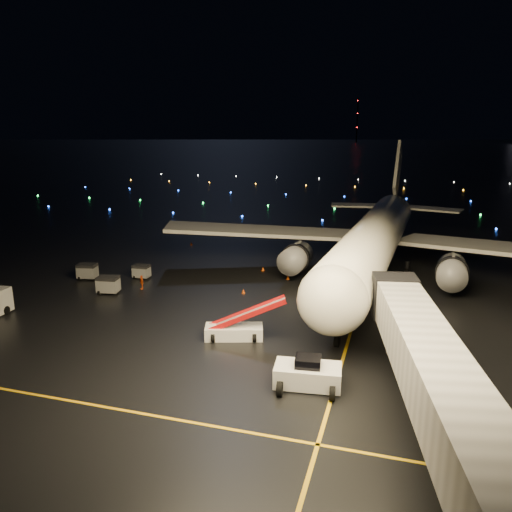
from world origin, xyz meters
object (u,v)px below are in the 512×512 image
Objects in this scene: crew_c at (142,282)px; belt_loader at (234,319)px; baggage_cart_0 at (108,285)px; pushback_tug at (308,372)px; airliner at (379,210)px; baggage_cart_1 at (142,272)px; baggage_cart_2 at (87,272)px.

belt_loader is at bearing 11.43° from crew_c.
baggage_cart_0 is at bearing -94.57° from crew_c.
crew_c is 3.63m from baggage_cart_0.
pushback_tug reaches higher than crew_c.
baggage_cart_1 is at bearing -153.72° from airliner.
baggage_cart_1 is (-2.20, 3.88, 0.00)m from crew_c.
airliner reaches higher than crew_c.
belt_loader is 3.79× the size of baggage_cart_1.
baggage_cart_0 is 1.17× the size of baggage_cart_1.
airliner is 36.12m from baggage_cart_2.
pushback_tug is 2.86× the size of crew_c.
crew_c is (-14.35, 9.85, -0.94)m from belt_loader.
baggage_cart_0 is 1.03× the size of baggage_cart_2.
airliner reaches higher than baggage_cart_1.
baggage_cart_2 is at bearing -162.88° from baggage_cart_1.
baggage_cart_1 is at bearing 8.27° from baggage_cart_2.
airliner is 24.91× the size of baggage_cart_0.
baggage_cart_0 is at bearing -143.98° from airliner.
belt_loader is at bearing -32.84° from baggage_cart_0.
pushback_tug is at bearing -38.46° from baggage_cart_0.
airliner is 32.05m from pushback_tug.
baggage_cart_1 is 0.88× the size of baggage_cart_2.
airliner is 12.11× the size of pushback_tug.
crew_c is at bearing -23.34° from baggage_cart_2.
airliner is 29.27× the size of baggage_cart_1.
airliner is at bearing 78.55° from pushback_tug.
crew_c is at bearing 30.44° from baggage_cart_0.
crew_c is (-21.99, 16.25, -0.29)m from pushback_tug.
airliner is at bearing 77.14° from crew_c.
pushback_tug is 2.42× the size of baggage_cart_1.
airliner reaches higher than baggage_cart_0.
baggage_cart_1 is at bearing 75.39° from baggage_cart_0.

